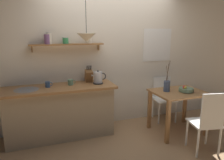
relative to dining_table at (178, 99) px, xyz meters
name	(u,v)px	position (x,y,z in m)	size (l,w,h in m)	color
ground_plane	(122,135)	(-0.98, 0.19, -0.62)	(14.00, 14.00, 0.00)	#A87F56
back_wall	(120,54)	(-0.78, 0.84, 0.73)	(6.80, 0.11, 2.70)	silver
kitchen_counter	(61,111)	(-1.98, 0.51, -0.17)	(1.83, 0.63, 0.90)	tan
wall_shelf	(65,42)	(-1.84, 0.68, 0.99)	(1.23, 0.20, 0.32)	#9E6B3D
dining_table	(178,99)	(0.00, 0.00, 0.00)	(0.89, 0.70, 0.76)	#9E6B3D
dining_chair_near	(208,120)	(-0.03, -0.74, -0.10)	(0.47, 0.46, 0.96)	white
dining_chair_far	(163,96)	(0.09, 0.61, -0.14)	(0.48, 0.48, 0.87)	white
fruit_bowl	(186,89)	(0.09, -0.07, 0.18)	(0.25, 0.25, 0.12)	slate
twig_vase	(167,86)	(-0.20, 0.08, 0.23)	(0.11, 0.11, 0.54)	#475675
electric_kettle	(98,78)	(-1.32, 0.48, 0.37)	(0.26, 0.17, 0.23)	black
knife_block	(89,75)	(-1.44, 0.67, 0.39)	(0.12, 0.19, 0.30)	brown
coffee_mug_by_sink	(48,84)	(-2.16, 0.51, 0.32)	(0.12, 0.08, 0.10)	#3D5B89
coffee_mug_spare	(71,82)	(-1.79, 0.55, 0.32)	(0.13, 0.09, 0.09)	slate
pendant_lamp	(87,38)	(-1.54, 0.35, 1.06)	(0.30, 0.30, 0.65)	black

